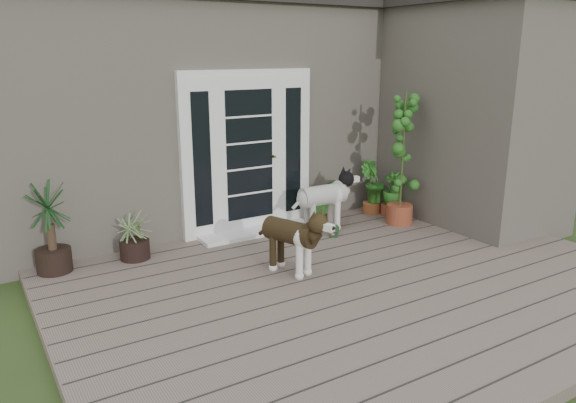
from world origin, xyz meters
TOP-DOWN VIEW (x-y plane):
  - deck at (0.00, 0.40)m, footprint 6.20×4.60m
  - house_main at (0.00, 4.65)m, footprint 7.40×4.00m
  - roof_main at (0.00, 4.65)m, footprint 7.60×4.20m
  - house_wing at (2.90, 1.50)m, footprint 1.60×2.40m
  - door_unit at (-0.20, 2.60)m, footprint 1.90×0.14m
  - door_step at (-0.20, 2.40)m, footprint 1.60×0.40m
  - brindle_dog at (-0.53, 1.00)m, footprint 0.61×0.89m
  - white_dog at (0.63, 2.03)m, footprint 0.88×0.39m
  - spider_plant at (-1.87, 2.32)m, footprint 0.63×0.63m
  - yucca at (-2.75, 2.40)m, footprint 0.94×0.94m
  - herb_a at (0.71, 2.25)m, footprint 0.61×0.61m
  - herb_b at (1.76, 2.34)m, footprint 0.55×0.55m
  - herb_c at (1.94, 2.11)m, footprint 0.35×0.35m
  - sapling at (1.74, 1.72)m, footprint 0.76×0.76m
  - clog_left at (0.13, 1.90)m, footprint 0.26×0.31m
  - clog_right at (0.66, 1.80)m, footprint 0.31×0.33m

SIDE VIEW (x-z plane):
  - deck at x=0.00m, z-range 0.00..0.12m
  - door_step at x=-0.20m, z-range 0.12..0.17m
  - clog_left at x=0.13m, z-range 0.12..0.21m
  - clog_right at x=0.66m, z-range 0.12..0.21m
  - herb_c at x=1.94m, z-range 0.12..0.63m
  - herb_a at x=0.71m, z-range 0.12..0.68m
  - herb_b at x=1.76m, z-range 0.12..0.71m
  - spider_plant at x=-1.87m, z-range 0.12..0.73m
  - brindle_dog at x=-0.53m, z-range 0.12..0.81m
  - white_dog at x=0.63m, z-range 0.12..0.85m
  - yucca at x=-2.75m, z-range 0.12..1.16m
  - sapling at x=1.74m, z-range 0.12..2.07m
  - door_unit at x=-0.20m, z-range 0.12..2.27m
  - house_main at x=0.00m, z-range 0.00..3.10m
  - house_wing at x=2.90m, z-range 0.00..3.10m
  - roof_main at x=0.00m, z-range 3.10..3.30m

